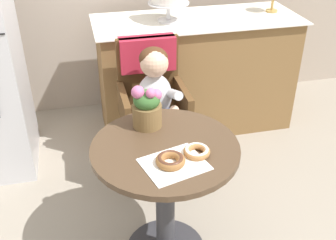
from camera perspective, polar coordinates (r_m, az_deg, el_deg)
The scene contains 8 objects.
cafe_table at distance 2.10m, azimuth -0.39°, elevation -8.35°, with size 0.72×0.72×0.72m.
wicker_chair at distance 2.67m, azimuth -2.39°, elevation 4.39°, with size 0.42×0.45×0.95m.
seated_child at distance 2.52m, azimuth -1.71°, elevation 3.60°, with size 0.27×0.32×0.73m.
paper_napkin at distance 1.86m, azimuth 0.86°, elevation -6.12°, with size 0.27×0.23×0.00m, color white.
donut_front at distance 1.91m, azimuth 4.00°, elevation -4.31°, with size 0.13×0.13×0.04m.
donut_mid at distance 1.85m, azimuth 0.34°, elevation -5.55°, with size 0.14×0.14×0.04m.
flower_vase at distance 2.07m, azimuth -2.95°, elevation 1.86°, with size 0.15×0.15×0.24m.
display_counter at distance 3.32m, azimuth 3.84°, elevation 6.44°, with size 1.56×0.62×0.90m.
Camera 1 is at (-0.36, -1.58, 1.85)m, focal length 44.10 mm.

